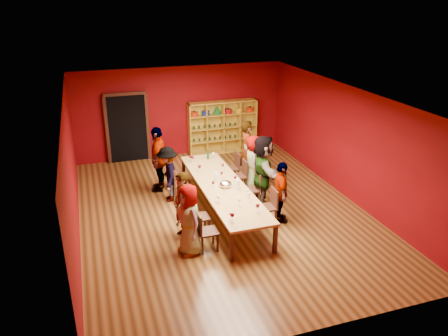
{
  "coord_description": "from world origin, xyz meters",
  "views": [
    {
      "loc": [
        -3.05,
        -9.47,
        5.27
      ],
      "look_at": [
        0.09,
        0.12,
        1.15
      ],
      "focal_mm": 35.0,
      "sensor_mm": 36.0,
      "label": 1
    }
  ],
  "objects_px": {
    "tasting_table": "(222,187)",
    "chair_person_left_1": "(196,215)",
    "person_right_2": "(263,170)",
    "person_right_3": "(254,163)",
    "person_right_4": "(247,151)",
    "chair_person_right_3": "(241,174)",
    "spittoon_bowl": "(226,184)",
    "shelving_unit": "(222,124)",
    "chair_person_right_1": "(270,205)",
    "person_left_0": "(189,220)",
    "chair_person_right_4": "(234,166)",
    "person_left_3": "(168,174)",
    "person_right_1": "(281,193)",
    "chair_person_left_4": "(172,172)",
    "chair_person_left_3": "(178,182)",
    "person_left_4": "(158,159)",
    "chair_person_right_2": "(254,187)",
    "person_left_1": "(182,206)",
    "chair_person_left_0": "(204,230)",
    "wine_bottle": "(208,155)"
  },
  "relations": [
    {
      "from": "chair_person_left_3",
      "to": "chair_person_left_4",
      "type": "relative_size",
      "value": 1.0
    },
    {
      "from": "person_left_0",
      "to": "chair_person_left_1",
      "type": "bearing_deg",
      "value": 140.79
    },
    {
      "from": "person_right_2",
      "to": "spittoon_bowl",
      "type": "bearing_deg",
      "value": 109.69
    },
    {
      "from": "person_right_3",
      "to": "person_right_2",
      "type": "bearing_deg",
      "value": -165.35
    },
    {
      "from": "chair_person_right_1",
      "to": "person_right_3",
      "type": "distance_m",
      "value": 2.06
    },
    {
      "from": "tasting_table",
      "to": "person_left_3",
      "type": "distance_m",
      "value": 1.59
    },
    {
      "from": "chair_person_right_1",
      "to": "chair_person_left_1",
      "type": "bearing_deg",
      "value": 178.83
    },
    {
      "from": "chair_person_left_4",
      "to": "chair_person_right_1",
      "type": "distance_m",
      "value": 3.29
    },
    {
      "from": "person_left_3",
      "to": "person_right_1",
      "type": "bearing_deg",
      "value": 56.86
    },
    {
      "from": "person_left_3",
      "to": "chair_person_right_2",
      "type": "relative_size",
      "value": 1.69
    },
    {
      "from": "person_left_3",
      "to": "wine_bottle",
      "type": "height_order",
      "value": "person_left_3"
    },
    {
      "from": "chair_person_left_3",
      "to": "person_left_4",
      "type": "relative_size",
      "value": 0.48
    },
    {
      "from": "shelving_unit",
      "to": "chair_person_right_1",
      "type": "height_order",
      "value": "shelving_unit"
    },
    {
      "from": "person_right_3",
      "to": "person_right_4",
      "type": "xyz_separation_m",
      "value": [
        0.05,
        0.62,
        0.12
      ]
    },
    {
      "from": "shelving_unit",
      "to": "chair_person_right_2",
      "type": "height_order",
      "value": "shelving_unit"
    },
    {
      "from": "wine_bottle",
      "to": "person_left_4",
      "type": "bearing_deg",
      "value": -179.41
    },
    {
      "from": "person_left_4",
      "to": "chair_person_right_3",
      "type": "xyz_separation_m",
      "value": [
        2.18,
        -0.74,
        -0.43
      ]
    },
    {
      "from": "shelving_unit",
      "to": "chair_person_right_1",
      "type": "bearing_deg",
      "value": -95.31
    },
    {
      "from": "tasting_table",
      "to": "person_right_2",
      "type": "bearing_deg",
      "value": 6.91
    },
    {
      "from": "shelving_unit",
      "to": "person_right_2",
      "type": "xyz_separation_m",
      "value": [
        -0.23,
        -4.18,
        -0.04
      ]
    },
    {
      "from": "shelving_unit",
      "to": "chair_person_right_3",
      "type": "bearing_deg",
      "value": -98.57
    },
    {
      "from": "person_left_4",
      "to": "person_right_3",
      "type": "bearing_deg",
      "value": 92.55
    },
    {
      "from": "shelving_unit",
      "to": "chair_person_left_0",
      "type": "bearing_deg",
      "value": -111.44
    },
    {
      "from": "tasting_table",
      "to": "chair_person_left_1",
      "type": "relative_size",
      "value": 5.06
    },
    {
      "from": "person_right_2",
      "to": "chair_person_right_3",
      "type": "height_order",
      "value": "person_right_2"
    },
    {
      "from": "person_left_1",
      "to": "person_left_3",
      "type": "relative_size",
      "value": 1.05
    },
    {
      "from": "tasting_table",
      "to": "spittoon_bowl",
      "type": "distance_m",
      "value": 0.2
    },
    {
      "from": "chair_person_left_4",
      "to": "person_right_3",
      "type": "relative_size",
      "value": 0.56
    },
    {
      "from": "chair_person_left_0",
      "to": "chair_person_right_2",
      "type": "xyz_separation_m",
      "value": [
        1.82,
        1.7,
        0.0
      ]
    },
    {
      "from": "chair_person_left_1",
      "to": "person_left_1",
      "type": "bearing_deg",
      "value": -180.0
    },
    {
      "from": "person_right_4",
      "to": "wine_bottle",
      "type": "xyz_separation_m",
      "value": [
        -1.16,
        0.14,
        -0.05
      ]
    },
    {
      "from": "person_right_3",
      "to": "person_left_4",
      "type": "bearing_deg",
      "value": 95.34
    },
    {
      "from": "person_left_0",
      "to": "person_left_1",
      "type": "height_order",
      "value": "person_left_1"
    },
    {
      "from": "person_left_1",
      "to": "chair_person_right_2",
      "type": "height_order",
      "value": "person_left_1"
    },
    {
      "from": "person_left_1",
      "to": "person_right_2",
      "type": "relative_size",
      "value": 0.84
    },
    {
      "from": "chair_person_right_4",
      "to": "shelving_unit",
      "type": "bearing_deg",
      "value": 79.43
    },
    {
      "from": "shelving_unit",
      "to": "tasting_table",
      "type": "bearing_deg",
      "value": -107.92
    },
    {
      "from": "person_left_1",
      "to": "chair_person_right_4",
      "type": "height_order",
      "value": "person_left_1"
    },
    {
      "from": "person_right_3",
      "to": "tasting_table",
      "type": "bearing_deg",
      "value": 151.97
    },
    {
      "from": "chair_person_right_3",
      "to": "spittoon_bowl",
      "type": "distance_m",
      "value": 1.54
    },
    {
      "from": "person_right_3",
      "to": "person_right_4",
      "type": "distance_m",
      "value": 0.64
    },
    {
      "from": "shelving_unit",
      "to": "chair_person_right_4",
      "type": "xyz_separation_m",
      "value": [
        -0.49,
        -2.61,
        -0.49
      ]
    },
    {
      "from": "shelving_unit",
      "to": "person_left_3",
      "type": "distance_m",
      "value": 4.13
    },
    {
      "from": "person_left_3",
      "to": "chair_person_right_4",
      "type": "height_order",
      "value": "person_left_3"
    },
    {
      "from": "person_left_0",
      "to": "chair_person_right_4",
      "type": "height_order",
      "value": "person_left_0"
    },
    {
      "from": "chair_person_right_2",
      "to": "chair_person_right_3",
      "type": "relative_size",
      "value": 1.0
    },
    {
      "from": "chair_person_left_0",
      "to": "person_right_4",
      "type": "xyz_separation_m",
      "value": [
        2.24,
        3.27,
        0.42
      ]
    },
    {
      "from": "tasting_table",
      "to": "person_right_1",
      "type": "height_order",
      "value": "person_right_1"
    },
    {
      "from": "person_left_0",
      "to": "person_left_3",
      "type": "relative_size",
      "value": 1.05
    },
    {
      "from": "chair_person_right_1",
      "to": "person_right_3",
      "type": "relative_size",
      "value": 0.56
    }
  ]
}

